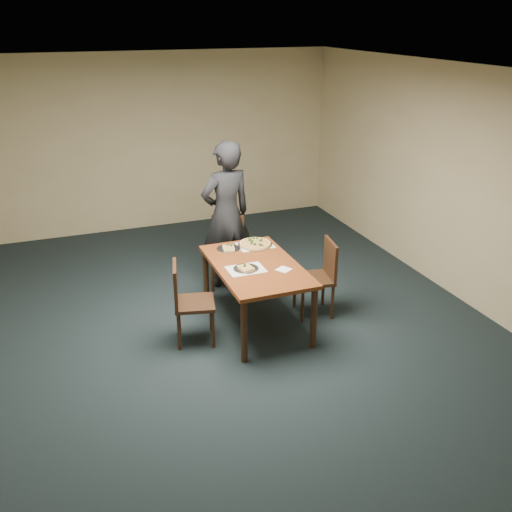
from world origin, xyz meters
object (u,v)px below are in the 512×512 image
object	(u,v)px
chair_far	(228,247)
slice_plate_near	(246,268)
diner	(226,215)
slice_plate_far	(229,248)
chair_left	(187,298)
dining_table	(256,272)
pizza_pan	(255,244)
chair_right	(321,273)

from	to	relation	value
chair_far	slice_plate_near	size ratio (longest dim) A/B	3.25
diner	slice_plate_near	distance (m)	1.28
slice_plate_near	slice_plate_far	size ratio (longest dim) A/B	1.00
slice_plate_near	chair_left	bearing A→B (deg)	179.61
dining_table	slice_plate_near	bearing A→B (deg)	-150.06
dining_table	slice_plate_near	distance (m)	0.20
dining_table	diner	xyz separation A→B (m)	(0.03, 1.16, 0.29)
chair_left	diner	xyz separation A→B (m)	(0.85, 1.25, 0.44)
chair_left	pizza_pan	distance (m)	1.21
chair_right	slice_plate_near	world-z (taller)	chair_right
chair_far	slice_plate_far	bearing A→B (deg)	-84.16
chair_far	chair_left	distance (m)	1.49
slice_plate_near	chair_far	bearing A→B (deg)	81.26
diner	pizza_pan	size ratio (longest dim) A/B	4.62
dining_table	chair_right	world-z (taller)	chair_right
chair_right	slice_plate_near	xyz separation A→B (m)	(-0.95, -0.07, 0.25)
dining_table	slice_plate_far	size ratio (longest dim) A/B	5.36
dining_table	slice_plate_near	world-z (taller)	slice_plate_near
chair_far	slice_plate_far	size ratio (longest dim) A/B	3.25
diner	chair_right	bearing A→B (deg)	111.68
diner	chair_far	bearing A→B (deg)	87.76
dining_table	chair_far	distance (m)	1.15
slice_plate_near	slice_plate_far	xyz separation A→B (m)	(0.01, 0.62, -0.00)
chair_left	dining_table	bearing A→B (deg)	-71.15
chair_right	diner	bearing A→B (deg)	-137.35
dining_table	chair_right	bearing A→B (deg)	-1.24
pizza_pan	slice_plate_near	world-z (taller)	pizza_pan
chair_far	pizza_pan	bearing A→B (deg)	-53.67
chair_left	chair_right	size ratio (longest dim) A/B	1.00
chair_left	pizza_pan	size ratio (longest dim) A/B	2.21
chair_left	slice_plate_far	world-z (taller)	chair_left
pizza_pan	chair_far	bearing A→B (deg)	103.77
pizza_pan	chair_left	bearing A→B (deg)	-148.71
slice_plate_near	chair_right	bearing A→B (deg)	4.15
slice_plate_far	chair_right	bearing A→B (deg)	-30.11
chair_right	slice_plate_far	distance (m)	1.12
chair_far	diner	size ratio (longest dim) A/B	0.48
pizza_pan	slice_plate_near	size ratio (longest dim) A/B	1.47
chair_left	diner	distance (m)	1.57
chair_left	chair_right	bearing A→B (deg)	-74.59
diner	pizza_pan	distance (m)	0.68
chair_right	chair_far	bearing A→B (deg)	-136.95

